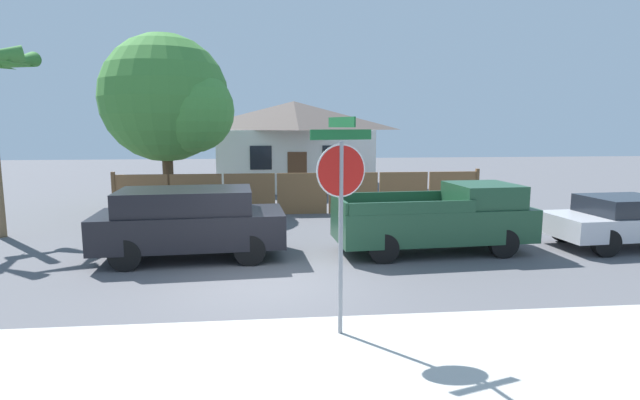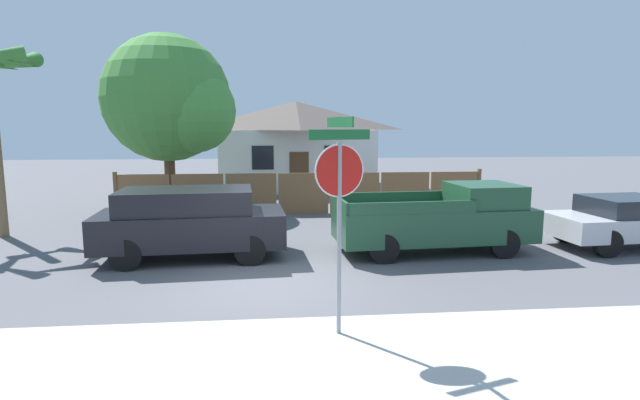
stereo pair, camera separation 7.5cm
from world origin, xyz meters
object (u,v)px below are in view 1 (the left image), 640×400
Objects in this scene: oak_tree at (171,101)px; parked_sedan at (628,220)px; red_suv at (190,221)px; orange_pickup at (439,219)px; house at (294,143)px; stop_sign at (341,188)px.

oak_tree is 1.53× the size of parked_sedan.
orange_pickup is (6.20, 0.01, -0.07)m from red_suv.
parked_sedan is (13.04, -7.30, -3.40)m from oak_tree.
house is 1.78× the size of red_suv.
red_suv is (-3.23, -14.09, -1.38)m from house.
house reaches higher than orange_pickup.
parked_sedan is (8.11, -14.09, -1.59)m from house.
orange_pickup is 5.94m from stop_sign.
house is at bearing 73.41° from red_suv.
orange_pickup is 1.51× the size of stop_sign.
parked_sedan is at bearing -3.70° from red_suv.
red_suv is 0.90× the size of orange_pickup.
house reaches higher than parked_sedan.
oak_tree is 1.45× the size of red_suv.
orange_pickup reaches higher than red_suv.
oak_tree reaches higher than parked_sedan.
red_suv is at bearing -102.89° from house.
orange_pickup is at bearing -78.06° from house.
house is 8.58m from oak_tree.
orange_pickup is at bearing -42.67° from oak_tree.
oak_tree is at bearing -125.96° from house.
red_suv is 11.34m from parked_sedan.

